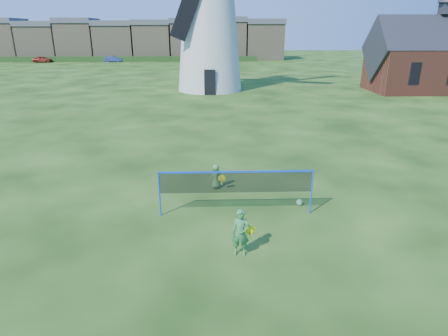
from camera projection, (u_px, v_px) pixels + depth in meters
ground at (219, 215)px, 12.69m from camera, size 220.00×220.00×0.00m
windmill at (209, 20)px, 36.89m from camera, size 15.25×6.43×20.03m
chapel at (437, 60)px, 37.40m from camera, size 12.88×6.24×10.89m
badminton_net at (236, 183)px, 12.39m from camera, size 5.05×0.05×1.55m
player_girl at (241, 233)px, 10.27m from camera, size 0.69×0.40×1.34m
player_boy at (216, 176)px, 14.73m from camera, size 0.64×0.46×0.98m
play_ball at (299, 202)px, 13.40m from camera, size 0.22×0.22×0.22m
terraced_houses at (120, 39)px, 78.35m from camera, size 67.01×8.40×8.31m
hedge at (97, 59)px, 73.80m from camera, size 62.00×0.80×1.00m
car_left at (42, 59)px, 72.32m from camera, size 3.51×1.57×1.17m
car_right at (113, 59)px, 73.84m from camera, size 3.45×1.28×1.13m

